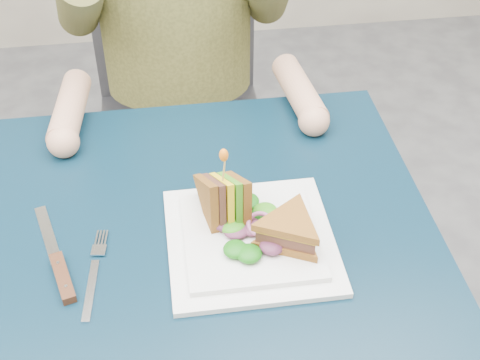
{
  "coord_description": "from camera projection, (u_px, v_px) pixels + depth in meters",
  "views": [
    {
      "loc": [
        -0.05,
        -0.74,
        1.49
      ],
      "look_at": [
        0.06,
        0.03,
        0.82
      ],
      "focal_mm": 50.0,
      "sensor_mm": 36.0,
      "label": 1
    }
  ],
  "objects": [
    {
      "name": "toothpick",
      "position": [
        224.0,
        170.0,
        1.0
      ],
      "size": [
        0.01,
        0.01,
        0.06
      ],
      "primitive_type": "cylinder",
      "rotation": [
        0.14,
        0.07,
        0.0
      ],
      "color": "tan",
      "rests_on": "sandwich_upright"
    },
    {
      "name": "knife",
      "position": [
        60.0,
        269.0,
        1.0
      ],
      "size": [
        0.08,
        0.22,
        0.02
      ],
      "color": "silver",
      "rests_on": "table"
    },
    {
      "name": "toothpick_frill",
      "position": [
        224.0,
        155.0,
        0.99
      ],
      "size": [
        0.01,
        0.01,
        0.02
      ],
      "primitive_type": "ellipsoid",
      "color": "orange",
      "rests_on": "sandwich_upright"
    },
    {
      "name": "sandwich_flat",
      "position": [
        289.0,
        231.0,
        1.01
      ],
      "size": [
        0.16,
        0.16,
        0.05
      ],
      "color": "brown",
      "rests_on": "plate"
    },
    {
      "name": "table",
      "position": [
        207.0,
        270.0,
        1.11
      ],
      "size": [
        0.75,
        0.75,
        0.73
      ],
      "color": "black",
      "rests_on": "ground"
    },
    {
      "name": "lettuce_spill",
      "position": [
        253.0,
        225.0,
        1.04
      ],
      "size": [
        0.15,
        0.13,
        0.02
      ],
      "primitive_type": null,
      "color": "#337A14",
      "rests_on": "plate"
    },
    {
      "name": "sandwich_upright",
      "position": [
        225.0,
        201.0,
        1.05
      ],
      "size": [
        0.09,
        0.14,
        0.14
      ],
      "color": "brown",
      "rests_on": "plate"
    },
    {
      "name": "fork",
      "position": [
        94.0,
        275.0,
        1.0
      ],
      "size": [
        0.04,
        0.18,
        0.01
      ],
      "color": "silver",
      "rests_on": "table"
    },
    {
      "name": "plate",
      "position": [
        251.0,
        239.0,
        1.05
      ],
      "size": [
        0.26,
        0.26,
        0.02
      ],
      "color": "white",
      "rests_on": "table"
    },
    {
      "name": "chair",
      "position": [
        179.0,
        87.0,
        1.74
      ],
      "size": [
        0.42,
        0.4,
        0.93
      ],
      "color": "#47474C",
      "rests_on": "ground"
    },
    {
      "name": "onion_ring",
      "position": [
        260.0,
        224.0,
        1.03
      ],
      "size": [
        0.04,
        0.04,
        0.02
      ],
      "primitive_type": "torus",
      "rotation": [
        0.44,
        0.0,
        0.0
      ],
      "color": "#9E4C7A",
      "rests_on": "plate"
    }
  ]
}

